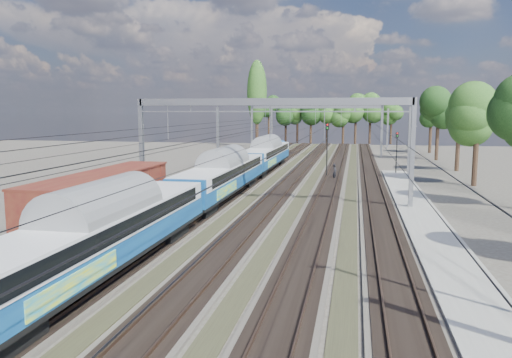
% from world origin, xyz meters
% --- Properties ---
extents(track_bed, '(21.00, 130.00, 0.34)m').
position_xyz_m(track_bed, '(-0.00, 45.00, 0.10)').
color(track_bed, '#47423A').
rests_on(track_bed, ground).
extents(platform, '(3.00, 70.00, 0.30)m').
position_xyz_m(platform, '(12.00, 20.00, 0.15)').
color(platform, gray).
rests_on(platform, ground).
extents(catenary, '(25.65, 130.00, 9.00)m').
position_xyz_m(catenary, '(0.33, 52.69, 6.40)').
color(catenary, gray).
rests_on(catenary, ground).
extents(tree_belt, '(39.54, 101.58, 11.87)m').
position_xyz_m(tree_belt, '(5.85, 94.59, 7.80)').
color(tree_belt, black).
rests_on(tree_belt, ground).
extents(poplar, '(4.40, 4.40, 19.04)m').
position_xyz_m(poplar, '(-14.50, 98.00, 11.89)').
color(poplar, black).
rests_on(poplar, ground).
extents(emu_train, '(3.15, 66.56, 4.61)m').
position_xyz_m(emu_train, '(-4.50, 31.40, 2.71)').
color(emu_train, black).
rests_on(emu_train, ground).
extents(freight_boxcar, '(3.08, 14.86, 3.83)m').
position_xyz_m(freight_boxcar, '(-9.00, 18.21, 2.34)').
color(freight_boxcar, black).
rests_on(freight_boxcar, ground).
extents(worker, '(0.57, 0.75, 1.84)m').
position_xyz_m(worker, '(4.77, 46.96, 0.92)').
color(worker, black).
rests_on(worker, ground).
extents(signal_near, '(0.42, 0.38, 6.52)m').
position_xyz_m(signal_near, '(3.76, 48.21, 4.12)').
color(signal_near, black).
rests_on(signal_near, ground).
extents(signal_far, '(0.36, 0.33, 5.34)m').
position_xyz_m(signal_far, '(12.11, 52.90, 3.38)').
color(signal_far, black).
rests_on(signal_far, ground).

